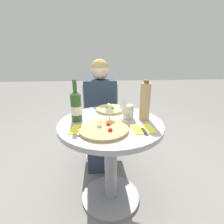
# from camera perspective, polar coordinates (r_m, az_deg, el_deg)

# --- Properties ---
(ground_plane) EXTENTS (12.00, 12.00, 0.00)m
(ground_plane) POSITION_cam_1_polar(r_m,az_deg,el_deg) (1.76, -0.36, -25.99)
(ground_plane) COLOR gray
(ground_plane) RESTS_ON ground
(dining_table) EXTENTS (0.80, 0.80, 0.74)m
(dining_table) POSITION_cam_1_polar(r_m,az_deg,el_deg) (1.42, -0.41, -11.09)
(dining_table) COLOR gray
(dining_table) RESTS_ON ground_plane
(chair_behind_diner) EXTENTS (0.43, 0.43, 0.86)m
(chair_behind_diner) POSITION_cam_1_polar(r_m,az_deg,el_deg) (2.14, -3.60, -3.39)
(chair_behind_diner) COLOR silver
(chair_behind_diner) RESTS_ON ground_plane
(seated_diner) EXTENTS (0.35, 0.47, 1.16)m
(seated_diner) POSITION_cam_1_polar(r_m,az_deg,el_deg) (1.96, -3.64, -2.07)
(seated_diner) COLOR #28384C
(seated_diner) RESTS_ON ground_plane
(pizza_large) EXTENTS (0.34, 0.34, 0.05)m
(pizza_large) POSITION_cam_1_polar(r_m,az_deg,el_deg) (1.20, -2.78, -5.51)
(pizza_large) COLOR tan
(pizza_large) RESTS_ON dining_table
(pizza_small_far) EXTENTS (0.25, 0.25, 0.05)m
(pizza_small_far) POSITION_cam_1_polar(r_m,az_deg,el_deg) (1.57, -0.62, 1.04)
(pizza_small_far) COLOR #DBB26B
(pizza_small_far) RESTS_ON dining_table
(wine_bottle) EXTENTS (0.08, 0.08, 0.32)m
(wine_bottle) POSITION_cam_1_polar(r_m,az_deg,el_deg) (1.34, -11.64, 1.87)
(wine_bottle) COLOR #2D5623
(wine_bottle) RESTS_ON dining_table
(tall_carafe) EXTENTS (0.08, 0.08, 0.31)m
(tall_carafe) POSITION_cam_1_polar(r_m,az_deg,el_deg) (1.35, 10.75, 3.38)
(tall_carafe) COLOR tan
(tall_carafe) RESTS_ON dining_table
(sugar_shaker) EXTENTS (0.07, 0.07, 0.11)m
(sugar_shaker) POSITION_cam_1_polar(r_m,az_deg,el_deg) (1.38, 5.53, 0.02)
(sugar_shaker) COLOR silver
(sugar_shaker) RESTS_ON dining_table
(wine_glass_back_right) EXTENTS (0.07, 0.07, 0.17)m
(wine_glass_back_right) POSITION_cam_1_polar(r_m,az_deg,el_deg) (1.37, 3.83, 2.83)
(wine_glass_back_right) COLOR silver
(wine_glass_back_right) RESTS_ON dining_table
(wine_glass_front_left) EXTENTS (0.07, 0.07, 0.14)m
(wine_glass_front_left) POSITION_cam_1_polar(r_m,az_deg,el_deg) (1.28, -0.81, 0.93)
(wine_glass_front_left) COLOR silver
(wine_glass_front_left) RESTS_ON dining_table
(wine_glass_front_right) EXTENTS (0.07, 0.07, 0.15)m
(wine_glass_front_right) POSITION_cam_1_polar(r_m,az_deg,el_deg) (1.29, 4.27, 1.17)
(wine_glass_front_right) COLOR silver
(wine_glass_front_right) RESTS_ON dining_table
(place_setting_left) EXTENTS (0.17, 0.19, 0.01)m
(place_setting_left) POSITION_cam_1_polar(r_m,az_deg,el_deg) (1.22, -9.94, -5.69)
(place_setting_left) COLOR yellow
(place_setting_left) RESTS_ON dining_table
(place_setting_right) EXTENTS (0.17, 0.19, 0.01)m
(place_setting_right) POSITION_cam_1_polar(r_m,az_deg,el_deg) (1.23, 10.01, -5.45)
(place_setting_right) COLOR yellow
(place_setting_right) RESTS_ON dining_table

